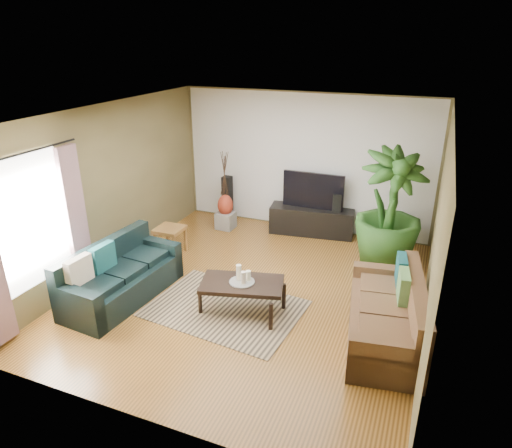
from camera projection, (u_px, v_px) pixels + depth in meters
The scene contains 27 objects.
floor at pixel (251, 291), 7.04m from camera, with size 5.50×5.50×0.00m, color #996227.
ceiling at pixel (250, 114), 6.00m from camera, with size 5.50×5.50×0.00m, color white.
wall_back at pixel (305, 163), 8.87m from camera, with size 5.00×5.00×0.00m, color olive.
wall_front at pixel (136, 309), 4.16m from camera, with size 5.00×5.00×0.00m, color olive.
wall_left at pixel (108, 189), 7.38m from camera, with size 5.50×5.50×0.00m, color olive.
wall_right at pixel (437, 236), 5.66m from camera, with size 5.50×5.50×0.00m, color olive.
backwall_panel at pixel (305, 163), 8.86m from camera, with size 4.90×4.90×0.00m, color white.
window_pane at pixel (30, 221), 5.98m from camera, with size 1.80×1.80×0.00m, color white.
curtain_far at pixel (76, 220), 6.70m from camera, with size 0.08×0.35×2.20m, color gray.
curtain_rod at pixel (19, 155), 5.62m from camera, with size 0.03×0.03×1.90m, color black.
sofa_left at pixel (122, 273), 6.71m from camera, with size 1.91×0.82×0.85m, color black.
sofa_right at pixel (385, 311), 5.79m from camera, with size 1.93×0.87×0.85m, color brown.
area_rug at pixel (225, 308), 6.59m from camera, with size 2.13×1.51×0.01m, color #A0865E.
coffee_table at pixel (242, 297), 6.46m from camera, with size 1.14×0.62×0.47m, color black.
candle_tray at pixel (242, 282), 6.36m from camera, with size 0.35×0.35×0.02m, color gray.
candle_tall at pixel (239, 272), 6.36m from camera, with size 0.07×0.07×0.23m, color #F1E6CB.
candle_mid at pixel (243, 278), 6.28m from camera, with size 0.07×0.07×0.18m, color silver.
candle_short at pixel (248, 276), 6.36m from camera, with size 0.07×0.07×0.15m, color white.
tv_stand at pixel (312, 221), 8.99m from camera, with size 1.62×0.49×0.54m, color black.
television at pixel (313, 191), 8.75m from camera, with size 1.19×0.06×0.70m, color black.
speaker_left at pixel (227, 199), 9.53m from camera, with size 0.17×0.19×0.97m, color black.
speaker_right at pixel (336, 216), 8.76m from camera, with size 0.16×0.18×0.89m, color black.
potted_plant at pixel (389, 209), 7.53m from camera, with size 1.12×1.12×2.00m, color #244F1A.
plant_pot at pixel (384, 256), 7.86m from camera, with size 0.37×0.37×0.29m, color black.
pedestal at pixel (226, 220), 9.27m from camera, with size 0.34×0.34×0.34m, color gray.
vase at pixel (225, 205), 9.14m from camera, with size 0.31×0.31×0.44m, color maroon.
side_table at pixel (170, 240), 8.17m from camera, with size 0.47×0.47×0.50m, color olive.
Camera 1 is at (2.34, -5.63, 3.68)m, focal length 32.00 mm.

